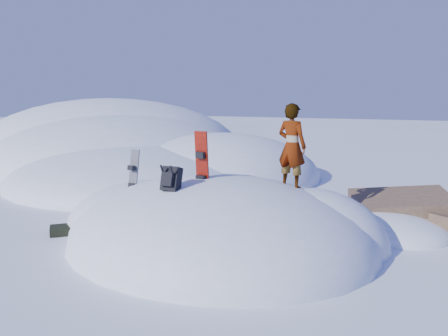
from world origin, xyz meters
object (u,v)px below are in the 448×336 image
at_px(snowboard_dark, 133,179).
at_px(person, 292,146).
at_px(backpack, 171,179).
at_px(snowboard_red, 202,169).

height_order(snowboard_dark, person, person).
bearing_deg(snowboard_dark, person, 19.10).
relative_size(snowboard_dark, person, 0.77).
relative_size(backpack, person, 0.32).
bearing_deg(backpack, snowboard_dark, 144.68).
distance_m(backpack, person, 2.75).
xyz_separation_m(snowboard_dark, backpack, (1.82, -1.13, 0.33)).
height_order(snowboard_red, snowboard_dark, snowboard_red).
bearing_deg(snowboard_dark, backpack, -23.05).
distance_m(snowboard_red, snowboard_dark, 2.13).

